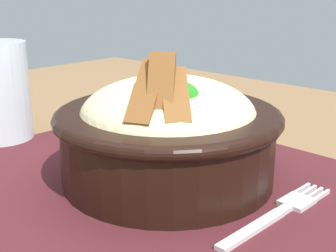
# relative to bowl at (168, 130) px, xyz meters

# --- Properties ---
(table) EXTENTS (1.17, 0.94, 0.74)m
(table) POSITION_rel_bowl_xyz_m (-0.02, -0.02, -0.12)
(table) COLOR olive
(table) RESTS_ON ground_plane
(placemat) EXTENTS (0.46, 0.33, 0.00)m
(placemat) POSITION_rel_bowl_xyz_m (0.02, -0.01, -0.05)
(placemat) COLOR #47191E
(placemat) RESTS_ON table
(bowl) EXTENTS (0.20, 0.20, 0.12)m
(bowl) POSITION_rel_bowl_xyz_m (0.00, 0.00, 0.00)
(bowl) COLOR black
(bowl) RESTS_ON placemat
(fork) EXTENTS (0.02, 0.14, 0.00)m
(fork) POSITION_rel_bowl_xyz_m (0.11, 0.01, -0.04)
(fork) COLOR silver
(fork) RESTS_ON placemat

